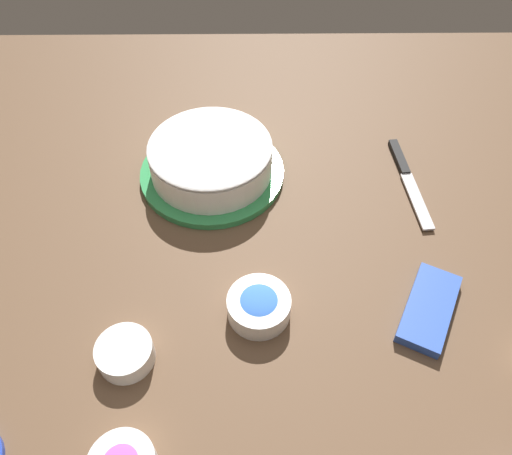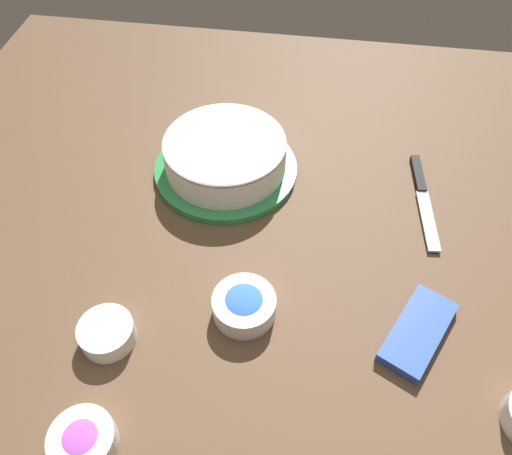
# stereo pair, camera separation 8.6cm
# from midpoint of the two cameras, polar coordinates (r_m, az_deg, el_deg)

# --- Properties ---
(ground_plane) EXTENTS (1.54, 1.54, 0.00)m
(ground_plane) POSITION_cam_midpoint_polar(r_m,az_deg,el_deg) (0.84, 5.15, -6.62)
(ground_plane) COLOR brown
(frosted_cake) EXTENTS (0.28, 0.28, 0.09)m
(frosted_cake) POSITION_cam_midpoint_polar(r_m,az_deg,el_deg) (0.97, -0.94, 7.91)
(frosted_cake) COLOR #339351
(frosted_cake) RESTS_ON ground_plane
(spreading_knife) EXTENTS (0.24, 0.04, 0.01)m
(spreading_knife) POSITION_cam_midpoint_polar(r_m,az_deg,el_deg) (1.02, 20.46, 3.59)
(spreading_knife) COLOR silver
(spreading_knife) RESTS_ON ground_plane
(sprinkle_bowl_rainbow) EXTENTS (0.09, 0.09, 0.04)m
(sprinkle_bowl_rainbow) POSITION_cam_midpoint_polar(r_m,az_deg,el_deg) (0.73, -15.51, -22.27)
(sprinkle_bowl_rainbow) COLOR white
(sprinkle_bowl_rainbow) RESTS_ON ground_plane
(sprinkle_bowl_blue) EXTENTS (0.10, 0.10, 0.04)m
(sprinkle_bowl_blue) POSITION_cam_midpoint_polar(r_m,az_deg,el_deg) (0.79, 1.81, -8.88)
(sprinkle_bowl_blue) COLOR white
(sprinkle_bowl_blue) RESTS_ON ground_plane
(sprinkle_bowl_yellow) EXTENTS (0.08, 0.08, 0.03)m
(sprinkle_bowl_yellow) POSITION_cam_midpoint_polar(r_m,az_deg,el_deg) (0.79, -13.39, -11.63)
(sprinkle_bowl_yellow) COLOR white
(sprinkle_bowl_yellow) RESTS_ON ground_plane
(candy_box_lower) EXTENTS (0.16, 0.13, 0.02)m
(candy_box_lower) POSITION_cam_midpoint_polar(r_m,az_deg,el_deg) (0.83, 20.62, -11.11)
(candy_box_lower) COLOR #2D51B2
(candy_box_lower) RESTS_ON ground_plane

